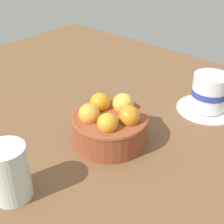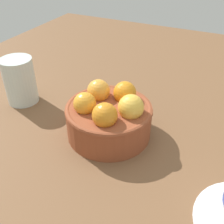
% 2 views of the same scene
% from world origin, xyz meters
% --- Properties ---
extents(ground_plane, '(1.30, 1.03, 0.04)m').
position_xyz_m(ground_plane, '(0.00, 0.00, -0.02)').
color(ground_plane, brown).
extents(terracotta_bowl, '(0.15, 0.15, 0.09)m').
position_xyz_m(terracotta_bowl, '(0.00, -0.00, 0.04)').
color(terracotta_bowl, brown).
rests_on(terracotta_bowl, ground_plane).
extents(coffee_cup, '(0.14, 0.14, 0.09)m').
position_xyz_m(coffee_cup, '(-0.09, -0.24, 0.04)').
color(coffee_cup, white).
rests_on(coffee_cup, ground_plane).
extents(water_glass, '(0.06, 0.06, 0.10)m').
position_xyz_m(water_glass, '(0.02, 0.21, 0.05)').
color(water_glass, silver).
rests_on(water_glass, ground_plane).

